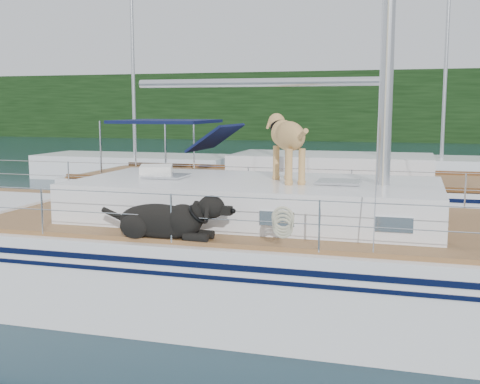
% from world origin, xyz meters
% --- Properties ---
extents(ground, '(120.00, 120.00, 0.00)m').
position_xyz_m(ground, '(0.00, 0.00, 0.00)').
color(ground, black).
rests_on(ground, ground).
extents(tree_line, '(90.00, 3.00, 6.00)m').
position_xyz_m(tree_line, '(0.00, 45.00, 3.00)').
color(tree_line, black).
rests_on(tree_line, ground).
extents(shore_bank, '(92.00, 1.00, 1.20)m').
position_xyz_m(shore_bank, '(0.00, 46.20, 0.60)').
color(shore_bank, '#595147').
rests_on(shore_bank, ground).
extents(main_sailboat, '(12.00, 3.80, 14.01)m').
position_xyz_m(main_sailboat, '(0.10, -0.01, 0.68)').
color(main_sailboat, white).
rests_on(main_sailboat, ground).
extents(neighbor_sailboat, '(11.00, 3.50, 13.30)m').
position_xyz_m(neighbor_sailboat, '(-0.04, 6.43, 0.63)').
color(neighbor_sailboat, white).
rests_on(neighbor_sailboat, ground).
extents(bg_boat_west, '(8.00, 3.00, 11.65)m').
position_xyz_m(bg_boat_west, '(-8.00, 14.00, 0.45)').
color(bg_boat_west, white).
rests_on(bg_boat_west, ground).
extents(bg_boat_center, '(7.20, 3.00, 11.65)m').
position_xyz_m(bg_boat_center, '(4.00, 16.00, 0.45)').
color(bg_boat_center, white).
rests_on(bg_boat_center, ground).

